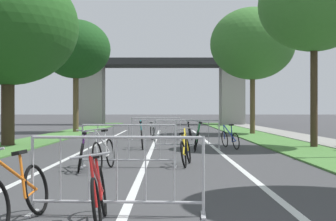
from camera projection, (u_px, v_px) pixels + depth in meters
grass_verge_left at (50, 137)px, 22.90m from camera, size 2.23×51.33×0.05m
grass_verge_right at (261, 137)px, 22.91m from camera, size 2.23×51.33×0.05m
sidewalk_path_right at (301, 137)px, 22.91m from camera, size 1.77×51.33×0.08m
lane_stripe_center at (151, 148)px, 16.75m from camera, size 0.14×29.69×0.01m
lane_stripe_right_lane at (214, 148)px, 16.76m from camera, size 0.14×29.69×0.01m
lane_stripe_left_lane at (89, 148)px, 16.75m from camera, size 0.14×29.69×0.01m
overpass_bridge at (161, 80)px, 44.32m from camera, size 21.79×4.01×6.30m
tree_left_cypress_far at (7, 26)px, 17.48m from camera, size 5.37×5.37×6.92m
tree_left_oak_mid at (75, 49)px, 28.53m from camera, size 4.34×4.34×7.07m
tree_right_pine_near at (313, 5)px, 16.77m from camera, size 4.07×4.07×7.03m
tree_right_maple_mid at (252, 44)px, 26.34m from camera, size 4.90×4.90×7.33m
crowd_barrier_nearest at (116, 176)px, 5.99m from camera, size 2.35×0.56×1.05m
crowd_barrier_second at (128, 146)px, 11.07m from camera, size 2.34×0.53×1.05m
crowd_barrier_third at (187, 135)px, 16.15m from camera, size 2.34×0.50×1.05m
crowd_barrier_fourth at (155, 129)px, 21.23m from camera, size 2.34×0.53×1.05m
bicycle_orange_0 at (16, 194)px, 5.49m from camera, size 0.61×1.78×0.98m
bicycle_green_1 at (196, 139)px, 15.63m from camera, size 0.50×1.77×1.05m
bicycle_purple_2 at (81, 154)px, 10.64m from camera, size 0.44×1.75×0.92m
bicycle_white_3 at (103, 153)px, 10.51m from camera, size 0.53×1.77×1.00m
bicycle_silver_4 at (152, 133)px, 20.71m from camera, size 0.43×1.61×0.91m
bicycle_teal_5 at (141, 138)px, 16.50m from camera, size 0.43×1.78×1.04m
bicycle_black_6 at (189, 132)px, 21.72m from camera, size 0.47×1.63×0.98m
bicycle_blue_7 at (229, 139)px, 16.56m from camera, size 0.71×1.66×0.90m
bicycle_red_8 at (99, 195)px, 5.45m from camera, size 0.44×1.70×0.93m
bicycle_yellow_9 at (185, 151)px, 11.44m from camera, size 0.43×1.63×0.95m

